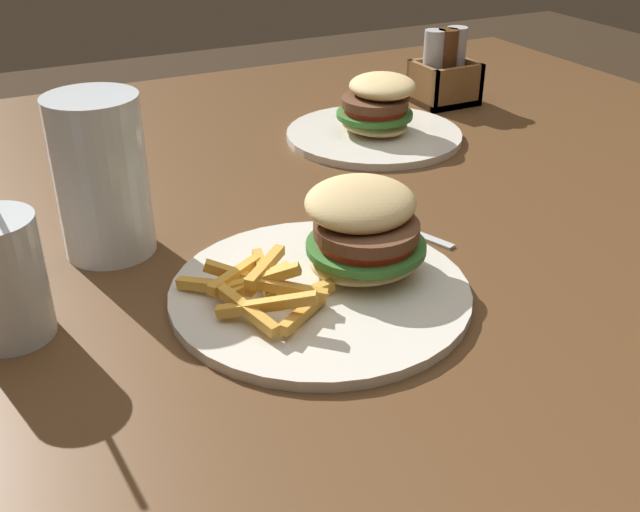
% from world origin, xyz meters
% --- Properties ---
extents(dining_table, '(1.46, 1.38, 0.78)m').
position_xyz_m(dining_table, '(0.00, 0.00, 0.66)').
color(dining_table, brown).
rests_on(dining_table, ground_plane).
extents(meal_plate_near, '(0.27, 0.27, 0.10)m').
position_xyz_m(meal_plate_near, '(-0.05, -0.07, 0.80)').
color(meal_plate_near, silver).
rests_on(meal_plate_near, dining_table).
extents(beer_glass, '(0.09, 0.09, 0.16)m').
position_xyz_m(beer_glass, '(-0.21, 0.10, 0.85)').
color(beer_glass, silver).
rests_on(beer_glass, dining_table).
extents(juice_glass, '(0.07, 0.07, 0.21)m').
position_xyz_m(juice_glass, '(-0.32, -0.01, 0.83)').
color(juice_glass, silver).
rests_on(juice_glass, dining_table).
extents(spoon, '(0.08, 0.17, 0.01)m').
position_xyz_m(spoon, '(0.05, 0.06, 0.78)').
color(spoon, silver).
rests_on(spoon, dining_table).
extents(meal_plate_far, '(0.24, 0.24, 0.09)m').
position_xyz_m(meal_plate_far, '(0.19, 0.26, 0.80)').
color(meal_plate_far, silver).
rests_on(meal_plate_far, dining_table).
extents(condiment_caddy, '(0.09, 0.08, 0.11)m').
position_xyz_m(condiment_caddy, '(0.37, 0.35, 0.82)').
color(condiment_caddy, brown).
rests_on(condiment_caddy, dining_table).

